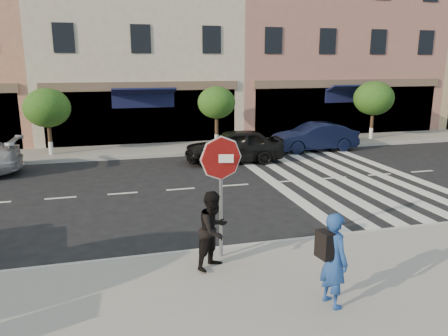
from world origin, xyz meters
The scene contains 13 objects.
ground centered at (0.00, 0.00, 0.00)m, with size 120.00×120.00×0.00m, color black.
sidewalk_near centered at (0.00, -3.75, 0.07)m, with size 60.00×4.50×0.15m, color gray.
sidewalk_far centered at (0.00, 11.00, 0.07)m, with size 60.00×3.00×0.15m, color gray.
building_centre centered at (-0.50, 17.00, 5.50)m, with size 11.00×9.00×11.00m, color beige.
building_east_mid centered at (11.50, 17.00, 6.50)m, with size 13.00×9.00×13.00m, color #AB6F66.
street_tree_wb centered at (-5.00, 10.80, 2.31)m, with size 2.10×2.10×3.06m.
street_tree_c centered at (3.00, 10.80, 2.36)m, with size 1.90×1.90×3.04m.
street_tree_ea centered at (12.00, 10.80, 2.39)m, with size 2.20×2.20×3.19m.
stop_sign centered at (-0.07, -1.96, 2.11)m, with size 0.94×0.25×2.72m.
photographer centered at (1.34, -4.38, 1.01)m, with size 0.63×0.41×1.72m, color navy.
walker centered at (-0.34, -2.42, 0.98)m, with size 0.81×0.63×1.66m, color black.
car_far_mid centered at (3.00, 7.60, 0.74)m, with size 1.76×4.37×1.49m, color black.
car_far_right centered at (7.66, 9.10, 0.70)m, with size 1.49×4.26×1.41m, color black.
Camera 1 is at (-2.32, -10.66, 4.37)m, focal length 35.00 mm.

